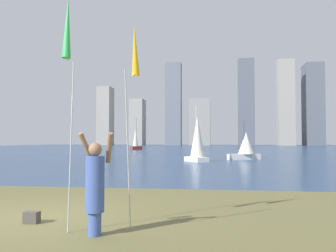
{
  "coord_description": "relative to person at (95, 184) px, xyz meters",
  "views": [
    {
      "loc": [
        3.91,
        -7.44,
        1.67
      ],
      "look_at": [
        1.85,
        7.29,
        2.26
      ],
      "focal_mm": 38.17,
      "sensor_mm": 36.0,
      "label": 1
    }
  ],
  "objects": [
    {
      "name": "sailboat_4",
      "position": [
        4.5,
        25.16,
        0.25
      ],
      "size": [
        2.9,
        1.95,
        3.34
      ],
      "color": "silver",
      "rests_on": "ground"
    },
    {
      "name": "skyline_tower_6",
      "position": [
        31.52,
        109.52,
        11.76
      ],
      "size": [
        5.27,
        7.7,
        25.31
      ],
      "color": "#565B66",
      "rests_on": "ground"
    },
    {
      "name": "skyline_tower_2",
      "position": [
        -11.87,
        107.04,
        12.32
      ],
      "size": [
        5.01,
        3.65,
        26.42
      ],
      "color": "slate",
      "rests_on": "ground"
    },
    {
      "name": "skyline_tower_5",
      "position": [
        22.52,
        105.16,
        12.05
      ],
      "size": [
        4.79,
        4.44,
        25.88
      ],
      "color": "gray",
      "rests_on": "ground"
    },
    {
      "name": "ground",
      "position": [
        -1.76,
        52.32,
        -0.95
      ],
      "size": [
        120.0,
        138.0,
        0.12
      ],
      "color": "brown"
    },
    {
      "name": "bag",
      "position": [
        -1.58,
        0.73,
        -0.77
      ],
      "size": [
        0.29,
        0.2,
        0.23
      ],
      "color": "#4C4742",
      "rests_on": "ground"
    },
    {
      "name": "kite_flag_left",
      "position": [
        -0.54,
        -0.01,
        2.7
      ],
      "size": [
        0.16,
        0.43,
        4.3
      ],
      "color": "#B2B2B7",
      "rests_on": "ground"
    },
    {
      "name": "person",
      "position": [
        0.0,
        0.0,
        0.0
      ],
      "size": [
        0.66,
        0.49,
        1.81
      ],
      "rotation": [
        0.0,
        0.0,
        -0.33
      ],
      "color": "#3F59A5",
      "rests_on": "ground"
    },
    {
      "name": "skyline_tower_4",
      "position": [
        10.84,
        105.18,
        12.41
      ],
      "size": [
        4.81,
        3.76,
        26.61
      ],
      "color": "#565B66",
      "rests_on": "ground"
    },
    {
      "name": "sailboat_7",
      "position": [
        0.56,
        21.61,
        0.74
      ],
      "size": [
        2.03,
        2.44,
        4.37
      ],
      "color": "white",
      "rests_on": "ground"
    },
    {
      "name": "sailboat_5",
      "position": [
        -12.09,
        54.94,
        0.76
      ],
      "size": [
        2.09,
        2.03,
        5.62
      ],
      "color": "maroon",
      "rests_on": "ground"
    },
    {
      "name": "skyline_tower_3",
      "position": [
        -3.5,
        107.81,
        6.49
      ],
      "size": [
        6.58,
        4.52,
        14.77
      ],
      "color": "gray",
      "rests_on": "ground"
    },
    {
      "name": "kite_flag_right",
      "position": [
        0.54,
        0.69,
        2.41
      ],
      "size": [
        0.16,
        0.92,
        3.92
      ],
      "color": "#B2B2B7",
      "rests_on": "ground"
    },
    {
      "name": "skyline_tower_1",
      "position": [
        -23.3,
        105.67,
        6.42
      ],
      "size": [
        4.24,
        6.08,
        14.63
      ],
      "color": "gray",
      "rests_on": "ground"
    },
    {
      "name": "skyline_tower_0",
      "position": [
        -35.13,
        109.07,
        8.77
      ],
      "size": [
        4.37,
        5.94,
        19.33
      ],
      "color": "gray",
      "rests_on": "ground"
    }
  ]
}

